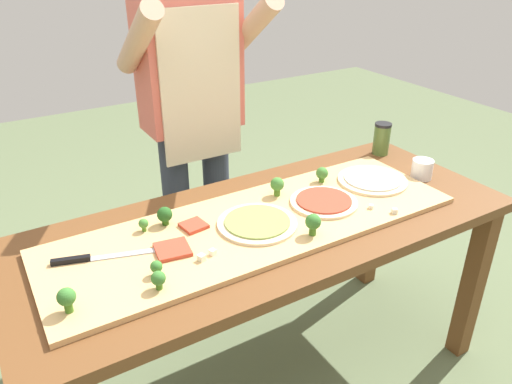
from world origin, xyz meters
The scene contains 24 objects.
ground_plane centered at (0.00, 0.00, 0.00)m, with size 8.00×8.00×0.00m, color #60704C.
prep_table centered at (0.00, 0.00, 0.65)m, with size 1.73×0.71×0.76m.
cutting_board centered at (-0.06, -0.01, 0.76)m, with size 1.40×0.45×0.02m, color tan.
chefs_knife centered at (-0.59, 0.05, 0.78)m, with size 0.30×0.11×0.02m.
pizza_whole_tomato_red centered at (0.21, -0.03, 0.78)m, with size 0.24×0.24×0.02m.
pizza_whole_cheese_artichoke centered at (0.49, 0.02, 0.78)m, with size 0.27×0.27×0.02m.
pizza_whole_pesto_green centered at (-0.06, -0.03, 0.78)m, with size 0.26×0.26×0.02m.
pizza_slice_near_right centered at (-0.36, -0.03, 0.78)m, with size 0.10×0.10×0.01m, color #BC3D28.
pizza_slice_center centered at (-0.25, 0.06, 0.78)m, with size 0.08×0.08×0.01m, color #BC3D28.
broccoli_floret_front_right centered at (-0.69, -0.15, 0.82)m, with size 0.05×0.05×0.07m.
broccoli_floret_center_left centered at (0.11, 0.11, 0.82)m, with size 0.05×0.05×0.07m.
broccoli_floret_center_right centered at (-0.45, -0.12, 0.80)m, with size 0.03×0.03×0.05m.
broccoli_floret_front_left centered at (-0.32, 0.13, 0.81)m, with size 0.05×0.05×0.06m.
broccoli_floret_front_mid centered at (0.31, 0.11, 0.81)m, with size 0.05×0.05×0.06m.
broccoli_floret_back_left centered at (-0.40, 0.12, 0.80)m, with size 0.03×0.03×0.04m.
broccoli_floret_back_right centered at (0.05, -0.17, 0.82)m, with size 0.05×0.05×0.07m.
broccoli_floret_back_mid centered at (-0.46, -0.18, 0.81)m, with size 0.04×0.04×0.05m.
cheese_crumble_a centered at (-0.31, -0.12, 0.78)m, with size 0.02×0.02×0.02m, color silver.
cheese_crumble_b centered at (-0.27, -0.11, 0.78)m, with size 0.02×0.02×0.02m, color white.
cheese_crumble_c centered at (0.33, -0.14, 0.78)m, with size 0.01×0.01×0.01m, color white.
cheese_crumble_d centered at (0.38, -0.21, 0.78)m, with size 0.02×0.02×0.02m, color silver.
flour_cup centered at (0.70, -0.03, 0.79)m, with size 0.08×0.08×0.08m.
sauce_jar centered at (0.74, 0.24, 0.83)m, with size 0.07×0.07×0.14m.
cook_center centered at (0.01, 0.62, 1.00)m, with size 0.54×0.39×1.67m.
Camera 1 is at (-0.78, -1.22, 1.62)m, focal length 34.57 mm.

